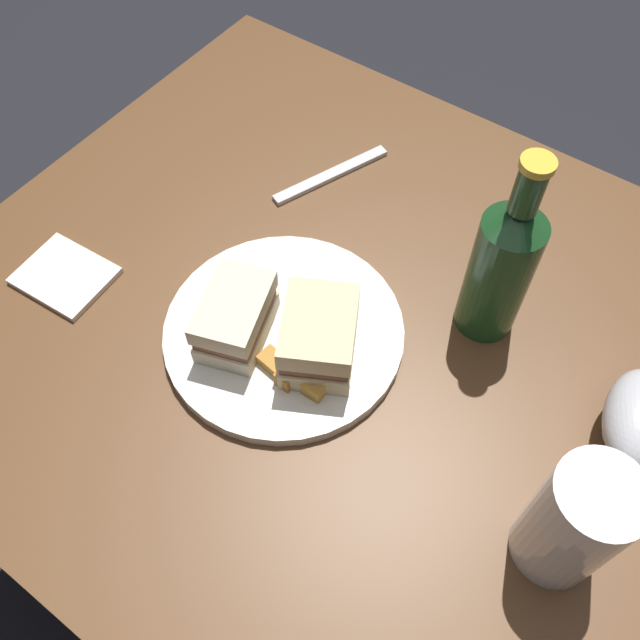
% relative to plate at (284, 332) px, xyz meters
% --- Properties ---
extents(ground_plane, '(6.00, 6.00, 0.00)m').
position_rel_plate_xyz_m(ground_plane, '(0.07, 0.05, -0.72)').
color(ground_plane, black).
extents(dining_table, '(1.01, 0.84, 0.71)m').
position_rel_plate_xyz_m(dining_table, '(0.07, 0.05, -0.36)').
color(dining_table, brown).
rests_on(dining_table, ground).
extents(plate, '(0.28, 0.28, 0.02)m').
position_rel_plate_xyz_m(plate, '(0.00, 0.00, 0.00)').
color(plate, silver).
rests_on(plate, dining_table).
extents(sandwich_half_left, '(0.10, 0.12, 0.06)m').
position_rel_plate_xyz_m(sandwich_half_left, '(-0.04, -0.03, 0.04)').
color(sandwich_half_left, beige).
rests_on(sandwich_half_left, plate).
extents(sandwich_half_right, '(0.12, 0.13, 0.07)m').
position_rel_plate_xyz_m(sandwich_half_right, '(0.05, -0.00, 0.04)').
color(sandwich_half_right, beige).
rests_on(sandwich_half_right, plate).
extents(potato_wedge_front, '(0.02, 0.04, 0.02)m').
position_rel_plate_xyz_m(potato_wedge_front, '(0.08, -0.04, 0.02)').
color(potato_wedge_front, gold).
rests_on(potato_wedge_front, plate).
extents(potato_wedge_middle, '(0.04, 0.03, 0.01)m').
position_rel_plate_xyz_m(potato_wedge_middle, '(0.02, -0.05, 0.01)').
color(potato_wedge_middle, '#B77F33').
rests_on(potato_wedge_middle, plate).
extents(potato_wedge_back, '(0.02, 0.05, 0.02)m').
position_rel_plate_xyz_m(potato_wedge_back, '(0.05, -0.04, 0.02)').
color(potato_wedge_back, '#AD702D').
rests_on(potato_wedge_back, plate).
extents(pint_glass, '(0.08, 0.08, 0.16)m').
position_rel_plate_xyz_m(pint_glass, '(0.36, -0.04, 0.06)').
color(pint_glass, white).
rests_on(pint_glass, dining_table).
extents(gravy_boat, '(0.10, 0.14, 0.07)m').
position_rel_plate_xyz_m(gravy_boat, '(0.37, 0.11, 0.04)').
color(gravy_boat, '#B7B7BC').
rests_on(gravy_boat, dining_table).
extents(cider_bottle, '(0.07, 0.07, 0.25)m').
position_rel_plate_xyz_m(cider_bottle, '(0.18, 0.16, 0.10)').
color(cider_bottle, '#19421E').
rests_on(cider_bottle, dining_table).
extents(napkin, '(0.12, 0.10, 0.01)m').
position_rel_plate_xyz_m(napkin, '(-0.27, -0.09, -0.00)').
color(napkin, silver).
rests_on(napkin, dining_table).
extents(fork, '(0.08, 0.17, 0.01)m').
position_rel_plate_xyz_m(fork, '(-0.10, 0.25, -0.00)').
color(fork, silver).
rests_on(fork, dining_table).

